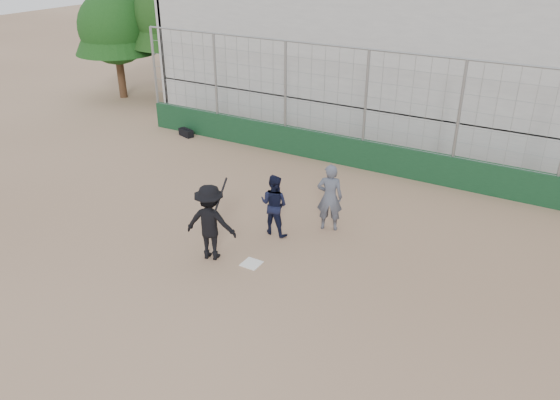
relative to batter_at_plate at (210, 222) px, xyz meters
The scene contains 10 objects.
ground 1.43m from the batter_at_plate, 10.76° to the left, with size 90.00×90.00×0.00m, color brown.
home_plate 1.42m from the batter_at_plate, 10.76° to the left, with size 0.44×0.44×0.02m, color white.
backstop 7.27m from the batter_at_plate, 81.84° to the left, with size 18.10×0.25×4.04m.
bleachers 12.34m from the batter_at_plate, 85.15° to the left, with size 20.25×6.70×6.98m.
tree_left 15.37m from the batter_at_plate, 131.68° to the left, with size 4.48×4.48×7.00m.
tree_right 16.04m from the batter_at_plate, 142.13° to the left, with size 3.84×3.84×6.00m.
batter_at_plate is the anchor object (origin of this frame).
catcher_crouched 1.97m from the batter_at_plate, 67.24° to the left, with size 0.88×0.70×1.16m.
umpire 3.34m from the batter_at_plate, 55.45° to the left, with size 0.69×0.45×1.70m, color #4B515F.
equipment_bag 9.21m from the batter_at_plate, 132.71° to the left, with size 0.72×0.47×0.32m.
Camera 1 is at (6.22, -9.42, 7.31)m, focal length 35.00 mm.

